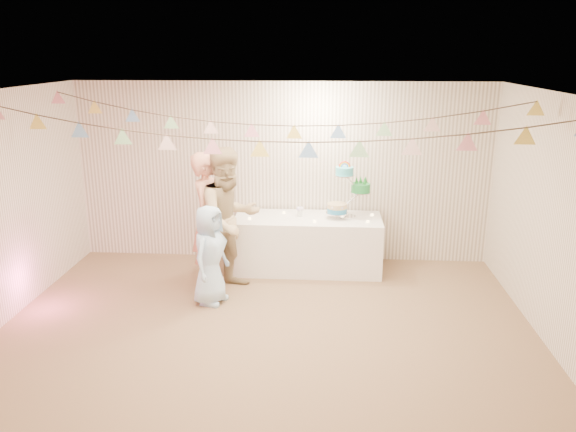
# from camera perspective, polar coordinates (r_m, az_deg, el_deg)

# --- Properties ---
(floor) EXTENTS (6.00, 6.00, 0.00)m
(floor) POSITION_cam_1_polar(r_m,az_deg,el_deg) (6.27, -2.38, -12.20)
(floor) COLOR brown
(floor) RESTS_ON ground
(ceiling) EXTENTS (6.00, 6.00, 0.00)m
(ceiling) POSITION_cam_1_polar(r_m,az_deg,el_deg) (5.52, -2.71, 12.23)
(ceiling) COLOR beige
(ceiling) RESTS_ON ground
(back_wall) EXTENTS (6.00, 6.00, 0.00)m
(back_wall) POSITION_cam_1_polar(r_m,az_deg,el_deg) (8.17, -0.58, 4.41)
(back_wall) COLOR white
(back_wall) RESTS_ON ground
(front_wall) EXTENTS (6.00, 6.00, 0.00)m
(front_wall) POSITION_cam_1_polar(r_m,az_deg,el_deg) (3.48, -7.25, -13.05)
(front_wall) COLOR white
(front_wall) RESTS_ON ground
(right_wall) EXTENTS (5.00, 5.00, 0.00)m
(right_wall) POSITION_cam_1_polar(r_m,az_deg,el_deg) (6.19, 26.24, -1.27)
(right_wall) COLOR white
(right_wall) RESTS_ON ground
(table) EXTENTS (2.05, 0.82, 0.77)m
(table) POSITION_cam_1_polar(r_m,az_deg,el_deg) (7.95, 2.00, -2.80)
(table) COLOR white
(table) RESTS_ON floor
(cake_stand) EXTENTS (0.66, 0.39, 0.74)m
(cake_stand) POSITION_cam_1_polar(r_m,az_deg,el_deg) (7.79, 6.12, 2.37)
(cake_stand) COLOR silver
(cake_stand) RESTS_ON table
(cake_bottom) EXTENTS (0.31, 0.31, 0.15)m
(cake_bottom) POSITION_cam_1_polar(r_m,az_deg,el_deg) (7.80, 4.97, 0.25)
(cake_bottom) COLOR #2884BD
(cake_bottom) RESTS_ON cake_stand
(cake_middle) EXTENTS (0.27, 0.27, 0.22)m
(cake_middle) POSITION_cam_1_polar(r_m,az_deg,el_deg) (7.89, 7.40, 2.39)
(cake_middle) COLOR #1C8138
(cake_middle) RESTS_ON cake_stand
(cake_top_tier) EXTENTS (0.25, 0.25, 0.19)m
(cake_top_tier) POSITION_cam_1_polar(r_m,az_deg,el_deg) (7.70, 5.74, 4.16)
(cake_top_tier) COLOR #41C1CE
(cake_top_tier) RESTS_ON cake_stand
(platter) EXTENTS (0.32, 0.32, 0.02)m
(platter) POSITION_cam_1_polar(r_m,az_deg,el_deg) (7.82, -1.59, -0.24)
(platter) COLOR white
(platter) RESTS_ON table
(posy) EXTENTS (0.12, 0.12, 0.14)m
(posy) POSITION_cam_1_polar(r_m,az_deg,el_deg) (7.87, 1.22, 0.34)
(posy) COLOR white
(posy) RESTS_ON table
(person_adult_a) EXTENTS (0.50, 0.70, 1.78)m
(person_adult_a) POSITION_cam_1_polar(r_m,az_deg,el_deg) (7.38, -7.99, -0.36)
(person_adult_a) COLOR #F19E7E
(person_adult_a) RESTS_ON floor
(person_adult_b) EXTENTS (1.15, 1.14, 1.87)m
(person_adult_b) POSITION_cam_1_polar(r_m,az_deg,el_deg) (7.17, -5.99, -0.42)
(person_adult_b) COLOR tan
(person_adult_b) RESTS_ON floor
(person_child) EXTENTS (0.57, 0.70, 1.24)m
(person_child) POSITION_cam_1_polar(r_m,az_deg,el_deg) (6.90, -7.93, -3.93)
(person_child) COLOR #B4DBFF
(person_child) RESTS_ON floor
(bunting_back) EXTENTS (5.60, 1.10, 0.40)m
(bunting_back) POSITION_cam_1_polar(r_m,az_deg,el_deg) (6.63, -1.57, 10.78)
(bunting_back) COLOR pink
(bunting_back) RESTS_ON ceiling
(bunting_front) EXTENTS (5.60, 0.90, 0.36)m
(bunting_front) POSITION_cam_1_polar(r_m,az_deg,el_deg) (5.35, -2.92, 9.07)
(bunting_front) COLOR #72A5E5
(bunting_front) RESTS_ON ceiling
(tealight_0) EXTENTS (0.04, 0.04, 0.03)m
(tealight_0) POSITION_cam_1_polar(r_m,az_deg,el_deg) (7.75, -3.93, -0.24)
(tealight_0) COLOR #FFD88C
(tealight_0) RESTS_ON table
(tealight_1) EXTENTS (0.04, 0.04, 0.03)m
(tealight_1) POSITION_cam_1_polar(r_m,az_deg,el_deg) (8.02, -0.42, 0.37)
(tealight_1) COLOR #FFD88C
(tealight_1) RESTS_ON table
(tealight_2) EXTENTS (0.04, 0.04, 0.03)m
(tealight_2) POSITION_cam_1_polar(r_m,az_deg,el_deg) (7.61, 2.73, -0.53)
(tealight_2) COLOR #FFD88C
(tealight_2) RESTS_ON table
(tealight_3) EXTENTS (0.04, 0.04, 0.03)m
(tealight_3) POSITION_cam_1_polar(r_m,az_deg,el_deg) (8.04, 4.58, 0.35)
(tealight_3) COLOR #FFD88C
(tealight_3) RESTS_ON table
(tealight_4) EXTENTS (0.04, 0.04, 0.03)m
(tealight_4) POSITION_cam_1_polar(r_m,az_deg,el_deg) (7.67, 8.12, -0.54)
(tealight_4) COLOR #FFD88C
(tealight_4) RESTS_ON table
(tealight_5) EXTENTS (0.04, 0.04, 0.03)m
(tealight_5) POSITION_cam_1_polar(r_m,az_deg,el_deg) (7.99, 8.53, 0.14)
(tealight_5) COLOR #FFD88C
(tealight_5) RESTS_ON table
(tealight_6) EXTENTS (0.04, 0.04, 0.03)m
(tealight_6) POSITION_cam_1_polar(r_m,az_deg,el_deg) (7.84, 5.56, -0.07)
(tealight_6) COLOR #FFD88C
(tealight_6) RESTS_ON table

